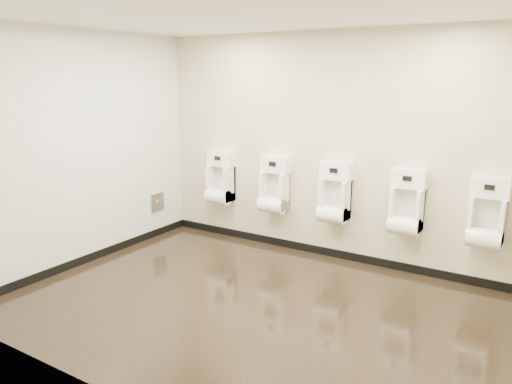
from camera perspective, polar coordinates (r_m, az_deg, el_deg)
ground at (r=5.11m, az=0.51°, el=-13.17°), size 5.00×3.50×0.00m
ceiling at (r=4.61m, az=0.59°, el=19.79°), size 5.00×3.50×0.00m
back_wall at (r=6.20m, az=9.09°, el=4.98°), size 5.00×0.02×2.80m
front_wall at (r=3.34m, az=-15.43°, el=-2.44°), size 5.00×0.02×2.80m
left_wall at (r=6.32m, az=-19.19°, el=4.56°), size 0.02×3.50×2.80m
tile_overlay_left at (r=6.32m, az=-19.17°, el=4.56°), size 0.01×3.50×2.80m
skirting_back at (r=6.52m, az=8.62°, el=-6.86°), size 5.00×0.02×0.10m
skirting_left at (r=6.64m, az=-18.24°, el=-7.03°), size 0.02×3.50×0.10m
access_panel at (r=7.28m, az=-11.23°, el=-1.12°), size 0.04×0.25×0.25m
urinal_0 at (r=7.01m, az=-4.11°, el=1.25°), size 0.39×0.30×0.73m
urinal_1 at (r=6.54m, az=2.11°, el=0.40°), size 0.39×0.30×0.73m
urinal_2 at (r=6.17m, az=8.96°, el=-0.54°), size 0.39×0.30×0.73m
urinal_3 at (r=5.89m, az=16.82°, el=-1.61°), size 0.39×0.30×0.73m
urinal_4 at (r=5.74m, az=24.88°, el=-2.67°), size 0.39×0.30×0.73m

